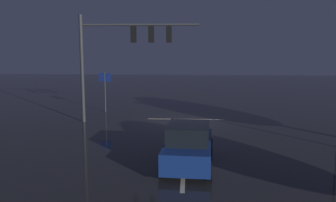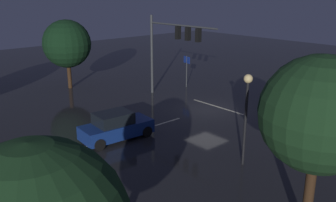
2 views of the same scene
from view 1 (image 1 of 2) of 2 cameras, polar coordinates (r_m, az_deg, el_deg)
ground_plane at (r=22.74m, az=2.78°, el=-3.43°), size 80.00×80.00×0.00m
traffic_signal_assembly at (r=22.54m, az=-7.01°, el=8.64°), size 7.32×0.47×6.66m
lane_dash_far at (r=18.85m, az=2.67°, el=-5.92°), size 0.16×2.20×0.01m
lane_dash_mid at (r=13.12m, az=2.35°, el=-12.43°), size 0.16×2.20×0.01m
stop_bar at (r=23.83m, az=2.81°, el=-2.87°), size 5.00×0.16×0.01m
car_approaching at (r=14.52m, az=3.25°, el=-7.07°), size 2.15×4.46×1.70m
route_sign at (r=26.62m, az=-9.92°, el=2.71°), size 0.90×0.20×2.88m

